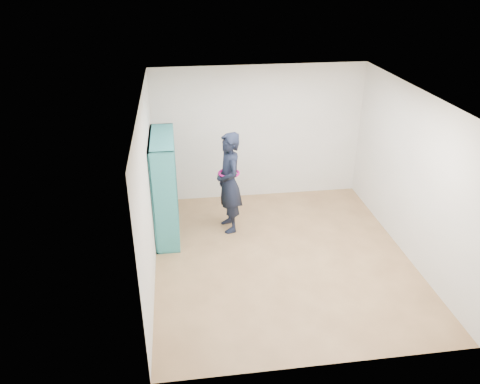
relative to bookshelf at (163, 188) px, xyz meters
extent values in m
plane|color=brown|center=(1.83, -1.00, -0.87)|extent=(4.50, 4.50, 0.00)
plane|color=white|center=(1.83, -1.00, 1.73)|extent=(4.50, 4.50, 0.00)
cube|color=beige|center=(-0.17, -1.00, 0.43)|extent=(0.02, 4.50, 2.60)
cube|color=beige|center=(3.83, -1.00, 0.43)|extent=(0.02, 4.50, 2.60)
cube|color=beige|center=(1.83, 1.25, 0.43)|extent=(4.00, 0.02, 2.60)
cube|color=beige|center=(1.83, -3.25, 0.43)|extent=(4.00, 0.02, 2.60)
cube|color=teal|center=(0.03, -0.64, 0.02)|extent=(0.39, 0.03, 1.77)
cube|color=teal|center=(0.03, 0.66, 0.02)|extent=(0.39, 0.03, 1.77)
cube|color=teal|center=(0.03, 0.01, -0.85)|extent=(0.39, 1.33, 0.03)
cube|color=teal|center=(0.03, 0.01, 0.89)|extent=(0.39, 1.33, 0.03)
cube|color=teal|center=(-0.15, 0.01, 0.02)|extent=(0.03, 1.33, 1.77)
cube|color=teal|center=(0.03, -0.21, 0.02)|extent=(0.36, 0.03, 1.71)
cube|color=teal|center=(0.03, 0.22, 0.02)|extent=(0.36, 0.03, 1.71)
cube|color=teal|center=(0.03, 0.01, -0.41)|extent=(0.36, 1.27, 0.03)
cube|color=teal|center=(0.03, 0.01, 0.02)|extent=(0.36, 1.27, 0.03)
cube|color=teal|center=(0.03, 0.01, 0.44)|extent=(0.36, 1.27, 0.03)
cube|color=beige|center=(0.05, -0.42, -0.80)|extent=(0.24, 0.15, 0.06)
cube|color=black|center=(0.06, -0.48, -0.29)|extent=(0.20, 0.18, 0.23)
cube|color=maroon|center=(0.06, -0.48, 0.18)|extent=(0.20, 0.18, 0.31)
cube|color=silver|center=(0.05, -0.42, 0.50)|extent=(0.24, 0.15, 0.09)
cube|color=navy|center=(0.06, -0.06, -0.70)|extent=(0.20, 0.18, 0.26)
cube|color=brown|center=(0.06, -0.06, -0.25)|extent=(0.20, 0.18, 0.31)
cube|color=#BFB28C|center=(0.05, 0.00, 0.06)|extent=(0.24, 0.15, 0.06)
cube|color=#26594C|center=(0.06, -0.06, 0.61)|extent=(0.20, 0.18, 0.30)
cube|color=beige|center=(0.06, 0.36, -0.67)|extent=(0.20, 0.18, 0.32)
cube|color=black|center=(0.05, 0.42, -0.37)|extent=(0.24, 0.15, 0.06)
cube|color=maroon|center=(0.06, 0.36, 0.15)|extent=(0.20, 0.18, 0.24)
cube|color=silver|center=(0.06, 0.36, 0.61)|extent=(0.20, 0.18, 0.31)
imported|color=black|center=(1.11, 0.01, 0.02)|extent=(0.53, 0.71, 1.77)
torus|color=#A80C67|center=(1.11, 0.01, 0.20)|extent=(0.42, 0.42, 0.04)
cube|color=silver|center=(0.94, 0.06, 0.14)|extent=(0.05, 0.09, 0.14)
cube|color=black|center=(0.94, 0.06, 0.14)|extent=(0.05, 0.09, 0.14)
camera|label=1|loc=(0.31, -7.10, 3.42)|focal=35.00mm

